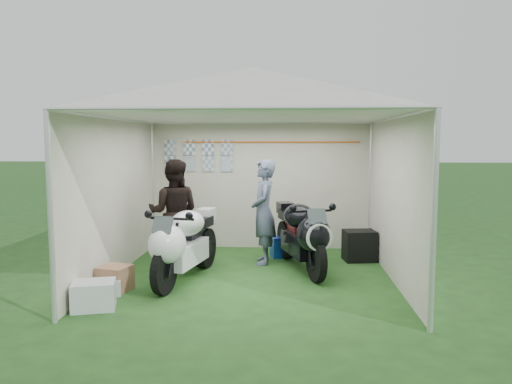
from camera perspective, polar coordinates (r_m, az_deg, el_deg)
ground at (r=7.38m, az=-0.48°, el=-9.62°), size 80.00×80.00×0.00m
canopy_tent at (r=7.17m, az=-0.49°, el=10.70°), size 5.66×5.66×3.00m
motorcycle_white at (r=7.05m, az=-8.33°, el=-5.67°), size 0.71×2.05×1.02m
motorcycle_black at (r=7.60m, az=5.32°, el=-4.72°), size 0.89×2.06×1.04m
paddock_stand at (r=8.57m, az=3.29°, el=-6.25°), size 0.52×0.41×0.34m
person_dark_jacket at (r=7.99m, az=-9.38°, el=-2.33°), size 0.84×0.67×1.69m
person_blue_jacket at (r=7.99m, az=0.87°, el=-2.28°), size 0.45×0.64×1.68m
equipment_box at (r=8.43m, az=11.74°, el=-6.02°), size 0.56×0.47×0.50m
crate_0 at (r=6.28m, az=-18.05°, el=-11.16°), size 0.57×0.50×0.33m
crate_1 at (r=6.92m, az=-15.81°, el=-9.48°), size 0.46×0.46×0.33m
crate_2 at (r=6.76m, az=-16.38°, el=-10.44°), size 0.33×0.30×0.20m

